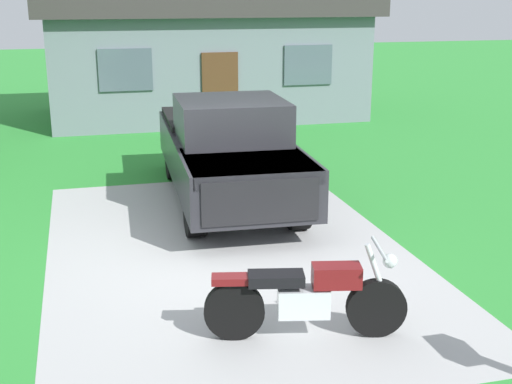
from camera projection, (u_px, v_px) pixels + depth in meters
ground_plane at (228, 252)px, 9.90m from camera, size 80.00×80.00×0.00m
driveway_pad at (228, 252)px, 9.90m from camera, size 5.11×8.04×0.01m
motorcycle at (307, 297)px, 7.32m from camera, size 2.19×0.82×1.09m
pickup_truck at (227, 148)px, 12.20m from camera, size 2.26×5.71×1.90m
neighbor_house at (203, 56)px, 20.67m from camera, size 9.60×5.60×3.50m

